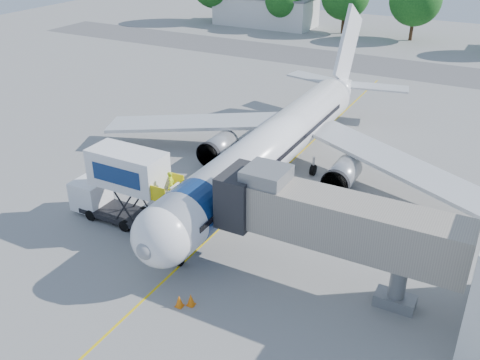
% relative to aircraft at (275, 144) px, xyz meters
% --- Properties ---
extents(ground, '(160.00, 160.00, 0.00)m').
position_rel_aircraft_xyz_m(ground, '(0.00, -4.12, -2.95)').
color(ground, gray).
rests_on(ground, ground).
extents(guidance_line, '(0.15, 70.00, 0.01)m').
position_rel_aircraft_xyz_m(guidance_line, '(0.00, -4.12, -2.94)').
color(guidance_line, yellow).
rests_on(guidance_line, ground).
extents(taxiway_strip, '(120.00, 10.00, 0.01)m').
position_rel_aircraft_xyz_m(taxiway_strip, '(0.00, 37.88, -2.94)').
color(taxiway_strip, '#59595B').
rests_on(taxiway_strip, ground).
extents(aircraft, '(34.17, 37.73, 11.35)m').
position_rel_aircraft_xyz_m(aircraft, '(0.00, 0.00, 0.00)').
color(aircraft, white).
rests_on(aircraft, ground).
extents(jet_bridge, '(13.90, 3.20, 6.60)m').
position_rel_aircraft_xyz_m(jet_bridge, '(7.99, -11.12, 1.39)').
color(jet_bridge, gray).
rests_on(jet_bridge, ground).
extents(catering_hiloader, '(8.55, 2.44, 5.50)m').
position_rel_aircraft_xyz_m(catering_hiloader, '(-6.27, -11.12, -0.19)').
color(catering_hiloader, black).
rests_on(catering_hiloader, ground).
extents(safety_cone_a, '(0.46, 0.46, 0.74)m').
position_rel_aircraft_xyz_m(safety_cone_a, '(2.58, -16.40, -2.59)').
color(safety_cone_a, orange).
rests_on(safety_cone_a, ground).
extents(safety_cone_b, '(0.46, 0.46, 0.73)m').
position_rel_aircraft_xyz_m(safety_cone_b, '(2.08, -16.79, -2.60)').
color(safety_cone_b, orange).
rests_on(safety_cone_b, ground).
extents(outbuilding_left, '(18.40, 8.40, 5.30)m').
position_rel_aircraft_xyz_m(outbuilding_left, '(-28.00, 55.88, -0.29)').
color(outbuilding_left, silver).
rests_on(outbuilding_left, ground).
extents(tree_b, '(6.66, 6.66, 8.50)m').
position_rel_aircraft_xyz_m(tree_b, '(-23.44, 53.69, 2.21)').
color(tree_b, '#382314').
rests_on(tree_b, ground).
extents(tree_d, '(8.26, 8.26, 10.54)m').
position_rel_aircraft_xyz_m(tree_d, '(-1.49, 55.86, 3.45)').
color(tree_d, '#382314').
rests_on(tree_d, ground).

